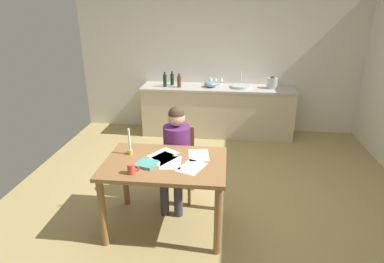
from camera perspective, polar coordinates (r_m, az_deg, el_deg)
name	(u,v)px	position (r m, az deg, el deg)	size (l,w,h in m)	color
ground_plane	(209,201)	(4.17, 3.08, -12.02)	(5.20, 5.20, 0.04)	tan
wall_back	(219,61)	(6.16, 4.81, 12.23)	(5.20, 0.12, 2.60)	silver
kitchen_counter	(217,111)	(6.00, 4.45, 3.67)	(2.74, 0.64, 0.90)	beige
dining_table	(165,172)	(3.38, -4.71, -7.14)	(1.24, 0.85, 0.78)	olive
chair_at_table	(178,159)	(4.03, -2.41, -4.78)	(0.41, 0.41, 0.88)	olive
person_seated	(176,150)	(3.82, -2.85, -3.28)	(0.33, 0.60, 1.19)	#592666
coffee_mug	(132,169)	(3.12, -10.55, -6.44)	(0.11, 0.07, 0.10)	#D84C3F
candlestick	(130,147)	(3.51, -10.87, -2.69)	(0.06, 0.06, 0.29)	gold
book_magazine	(146,164)	(3.27, -8.04, -5.65)	(0.19, 0.18, 0.03)	teal
paper_letter	(171,163)	(3.30, -3.78, -5.46)	(0.21, 0.30, 0.00)	white
paper_bill	(192,167)	(3.21, -0.06, -6.27)	(0.21, 0.30, 0.00)	white
paper_envelope	(199,155)	(3.45, 1.19, -4.16)	(0.21, 0.30, 0.00)	white
paper_receipt	(162,158)	(3.39, -5.22, -4.73)	(0.21, 0.30, 0.00)	white
paper_notice	(163,154)	(3.48, -5.05, -4.02)	(0.21, 0.30, 0.00)	white
sink_unit	(241,86)	(5.88, 8.56, 7.89)	(0.36, 0.36, 0.24)	#B2B7BC
bottle_oil	(165,80)	(5.88, -4.79, 8.94)	(0.06, 0.06, 0.26)	black
bottle_vinegar	(172,79)	(6.00, -3.51, 9.16)	(0.07, 0.07, 0.25)	black
bottle_wine_red	(179,81)	(5.82, -2.28, 8.80)	(0.07, 0.07, 0.25)	#593319
mixing_bowl	(210,84)	(5.85, 3.24, 8.30)	(0.23, 0.23, 0.10)	#668C99
stovetop_kettle	(272,83)	(5.91, 13.90, 8.32)	(0.18, 0.18, 0.22)	#B7BABF
wine_glass_near_sink	(221,79)	(6.00, 5.18, 9.15)	(0.07, 0.07, 0.15)	silver
wine_glass_by_kettle	(216,79)	(6.01, 4.19, 9.18)	(0.07, 0.07, 0.15)	silver
wine_glass_back_left	(211,79)	(6.01, 3.31, 9.21)	(0.07, 0.07, 0.15)	silver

